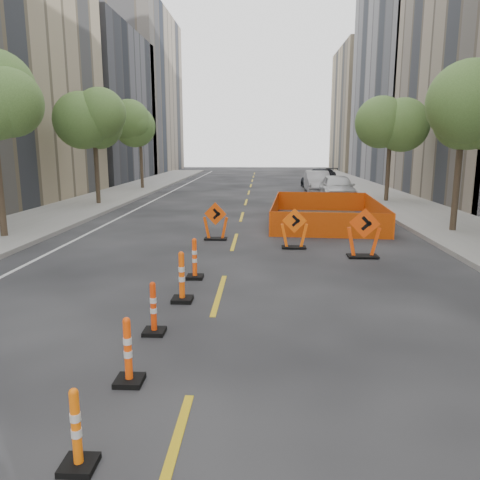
{
  "coord_description": "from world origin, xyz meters",
  "views": [
    {
      "loc": [
        0.96,
        -6.29,
        3.36
      ],
      "look_at": [
        0.44,
        4.88,
        1.1
      ],
      "focal_mm": 35.0,
      "sensor_mm": 36.0,
      "label": 1
    }
  ],
  "objects_px": {
    "chevron_sign_left": "(216,221)",
    "chevron_sign_right": "(364,233)",
    "chevron_sign_center": "(294,228)",
    "channelizer_4": "(153,308)",
    "parked_car_near": "(337,188)",
    "channelizer_5": "(182,277)",
    "channelizer_3": "(128,351)",
    "channelizer_2": "(76,429)",
    "parked_car_mid": "(317,182)",
    "parked_car_far": "(320,177)",
    "channelizer_6": "(195,258)"
  },
  "relations": [
    {
      "from": "chevron_sign_left",
      "to": "chevron_sign_right",
      "type": "bearing_deg",
      "value": -17.12
    },
    {
      "from": "chevron_sign_center",
      "to": "channelizer_4",
      "type": "bearing_deg",
      "value": -112.22
    },
    {
      "from": "parked_car_near",
      "to": "channelizer_5",
      "type": "bearing_deg",
      "value": -107.65
    },
    {
      "from": "channelizer_3",
      "to": "parked_car_near",
      "type": "relative_size",
      "value": 0.21
    },
    {
      "from": "channelizer_2",
      "to": "parked_car_near",
      "type": "bearing_deg",
      "value": 75.24
    },
    {
      "from": "channelizer_2",
      "to": "channelizer_5",
      "type": "relative_size",
      "value": 0.82
    },
    {
      "from": "channelizer_5",
      "to": "parked_car_mid",
      "type": "xyz_separation_m",
      "value": [
        5.77,
        24.91,
        0.21
      ]
    },
    {
      "from": "chevron_sign_left",
      "to": "parked_car_mid",
      "type": "height_order",
      "value": "parked_car_mid"
    },
    {
      "from": "channelizer_3",
      "to": "parked_car_far",
      "type": "xyz_separation_m",
      "value": [
        6.79,
        34.06,
        0.25
      ]
    },
    {
      "from": "channelizer_4",
      "to": "parked_car_mid",
      "type": "xyz_separation_m",
      "value": [
        5.98,
        26.72,
        0.28
      ]
    },
    {
      "from": "channelizer_4",
      "to": "channelizer_6",
      "type": "relative_size",
      "value": 0.92
    },
    {
      "from": "parked_car_far",
      "to": "chevron_sign_right",
      "type": "bearing_deg",
      "value": -71.29
    },
    {
      "from": "channelizer_6",
      "to": "parked_car_mid",
      "type": "xyz_separation_m",
      "value": [
        5.75,
        23.09,
        0.24
      ]
    },
    {
      "from": "parked_car_far",
      "to": "parked_car_mid",
      "type": "bearing_deg",
      "value": -76.2
    },
    {
      "from": "chevron_sign_right",
      "to": "parked_car_mid",
      "type": "bearing_deg",
      "value": 106.42
    },
    {
      "from": "parked_car_near",
      "to": "channelizer_6",
      "type": "bearing_deg",
      "value": -109.31
    },
    {
      "from": "channelizer_6",
      "to": "chevron_sign_center",
      "type": "xyz_separation_m",
      "value": [
        2.79,
        3.75,
        0.14
      ]
    },
    {
      "from": "parked_car_mid",
      "to": "parked_car_near",
      "type": "bearing_deg",
      "value": -83.22
    },
    {
      "from": "channelizer_6",
      "to": "parked_car_near",
      "type": "xyz_separation_m",
      "value": [
        6.36,
        17.69,
        0.29
      ]
    },
    {
      "from": "channelizer_5",
      "to": "channelizer_3",
      "type": "bearing_deg",
      "value": -92.44
    },
    {
      "from": "chevron_sign_left",
      "to": "parked_car_near",
      "type": "relative_size",
      "value": 0.28
    },
    {
      "from": "channelizer_3",
      "to": "channelizer_4",
      "type": "bearing_deg",
      "value": 91.67
    },
    {
      "from": "channelizer_4",
      "to": "chevron_sign_left",
      "type": "distance_m",
      "value": 8.73
    },
    {
      "from": "channelizer_5",
      "to": "parked_car_far",
      "type": "xyz_separation_m",
      "value": [
        6.64,
        30.43,
        0.19
      ]
    },
    {
      "from": "channelizer_5",
      "to": "channelizer_6",
      "type": "distance_m",
      "value": 1.81
    },
    {
      "from": "channelizer_5",
      "to": "chevron_sign_left",
      "type": "xyz_separation_m",
      "value": [
        0.06,
        6.91,
        0.12
      ]
    },
    {
      "from": "chevron_sign_center",
      "to": "chevron_sign_right",
      "type": "bearing_deg",
      "value": -31.03
    },
    {
      "from": "channelizer_5",
      "to": "parked_car_near",
      "type": "bearing_deg",
      "value": 71.87
    },
    {
      "from": "parked_car_mid",
      "to": "channelizer_5",
      "type": "bearing_deg",
      "value": -102.74
    },
    {
      "from": "channelizer_5",
      "to": "parked_car_near",
      "type": "relative_size",
      "value": 0.23
    },
    {
      "from": "channelizer_2",
      "to": "chevron_sign_right",
      "type": "relative_size",
      "value": 0.61
    },
    {
      "from": "chevron_sign_left",
      "to": "parked_car_near",
      "type": "distance_m",
      "value": 14.09
    },
    {
      "from": "channelizer_2",
      "to": "parked_car_near",
      "type": "relative_size",
      "value": 0.19
    },
    {
      "from": "channelizer_4",
      "to": "parked_car_mid",
      "type": "relative_size",
      "value": 0.21
    },
    {
      "from": "channelizer_6",
      "to": "parked_car_near",
      "type": "relative_size",
      "value": 0.22
    },
    {
      "from": "chevron_sign_right",
      "to": "parked_car_mid",
      "type": "relative_size",
      "value": 0.33
    },
    {
      "from": "chevron_sign_left",
      "to": "parked_car_far",
      "type": "xyz_separation_m",
      "value": [
        6.58,
        23.52,
        0.07
      ]
    },
    {
      "from": "channelizer_6",
      "to": "chevron_sign_center",
      "type": "bearing_deg",
      "value": 53.41
    },
    {
      "from": "channelizer_4",
      "to": "chevron_sign_left",
      "type": "height_order",
      "value": "chevron_sign_left"
    },
    {
      "from": "channelizer_2",
      "to": "parked_car_mid",
      "type": "distance_m",
      "value": 30.93
    },
    {
      "from": "parked_car_near",
      "to": "channelizer_4",
      "type": "bearing_deg",
      "value": -106.71
    },
    {
      "from": "chevron_sign_center",
      "to": "parked_car_mid",
      "type": "distance_m",
      "value": 19.57
    },
    {
      "from": "channelizer_3",
      "to": "chevron_sign_right",
      "type": "bearing_deg",
      "value": 58.01
    },
    {
      "from": "channelizer_5",
      "to": "channelizer_6",
      "type": "xyz_separation_m",
      "value": [
        0.02,
        1.81,
        -0.03
      ]
    },
    {
      "from": "channelizer_4",
      "to": "chevron_sign_center",
      "type": "xyz_separation_m",
      "value": [
        3.02,
        7.38,
        0.18
      ]
    },
    {
      "from": "channelizer_5",
      "to": "chevron_sign_left",
      "type": "bearing_deg",
      "value": 89.52
    },
    {
      "from": "channelizer_3",
      "to": "parked_car_near",
      "type": "distance_m",
      "value": 24.04
    },
    {
      "from": "channelizer_2",
      "to": "channelizer_3",
      "type": "relative_size",
      "value": 0.92
    },
    {
      "from": "channelizer_3",
      "to": "chevron_sign_right",
      "type": "xyz_separation_m",
      "value": [
        4.98,
        7.98,
        0.26
      ]
    },
    {
      "from": "chevron_sign_left",
      "to": "channelizer_3",
      "type": "bearing_deg",
      "value": -80.05
    }
  ]
}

